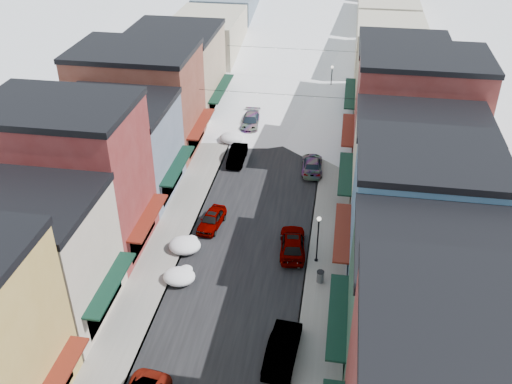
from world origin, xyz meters
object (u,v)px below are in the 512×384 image
(car_dark_hatch, at_px, (237,155))
(trash_can, at_px, (320,276))
(car_green_sedan, at_px, (283,348))
(streetlamp_near, at_px, (318,234))
(car_silver_sedan, at_px, (212,219))

(car_dark_hatch, bearing_deg, trash_can, -62.01)
(car_green_sedan, height_order, streetlamp_near, streetlamp_near)
(car_dark_hatch, relative_size, streetlamp_near, 1.08)
(car_dark_hatch, distance_m, streetlamp_near, 17.96)
(car_green_sedan, bearing_deg, car_silver_sedan, -56.28)
(trash_can, bearing_deg, car_silver_sedan, 148.44)
(car_green_sedan, bearing_deg, trash_can, -100.06)
(car_silver_sedan, relative_size, streetlamp_near, 0.98)
(car_silver_sedan, xyz_separation_m, streetlamp_near, (9.27, -3.49, 2.09))
(car_green_sedan, distance_m, trash_can, 7.93)
(car_silver_sedan, distance_m, car_green_sedan, 15.73)
(car_green_sedan, xyz_separation_m, trash_can, (1.92, 7.69, -0.21))
(car_green_sedan, xyz_separation_m, streetlamp_near, (1.47, 10.17, 1.94))
(car_green_sedan, bearing_deg, streetlamp_near, -94.24)
(streetlamp_near, bearing_deg, car_dark_hatch, 121.30)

